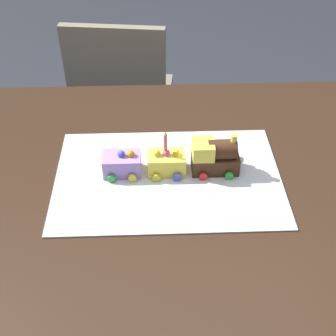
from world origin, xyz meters
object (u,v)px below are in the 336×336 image
at_px(dining_table, 160,210).
at_px(cake_locomotive, 215,156).
at_px(cake_car_gondola_lavender, 122,164).
at_px(birthday_candle, 165,141).
at_px(cake_car_caboose_lemon, 166,163).
at_px(chair, 123,100).

xyz_separation_m(dining_table, cake_locomotive, (-0.15, -0.04, 0.16)).
bearing_deg(cake_locomotive, dining_table, 14.80).
xyz_separation_m(cake_car_gondola_lavender, birthday_candle, (-0.12, 0.00, 0.07)).
distance_m(dining_table, cake_car_caboose_lemon, 0.15).
height_order(cake_locomotive, birthday_candle, birthday_candle).
relative_size(dining_table, birthday_candle, 22.85).
distance_m(chair, birthday_candle, 0.89).
xyz_separation_m(dining_table, birthday_candle, (-0.02, -0.04, 0.21)).
height_order(chair, cake_car_caboose_lemon, chair).
distance_m(dining_table, cake_locomotive, 0.22).
height_order(chair, cake_locomotive, same).
xyz_separation_m(dining_table, chair, (0.15, -0.83, -0.16)).
bearing_deg(cake_car_gondola_lavender, dining_table, 158.60).
distance_m(cake_locomotive, cake_car_caboose_lemon, 0.13).
distance_m(cake_car_caboose_lemon, birthday_candle, 0.07).
bearing_deg(chair, cake_locomotive, 117.43).
bearing_deg(birthday_candle, chair, -78.34).
bearing_deg(dining_table, cake_car_caboose_lemon, -115.14).
relative_size(dining_table, cake_car_caboose_lemon, 14.00).
xyz_separation_m(dining_table, cake_car_gondola_lavender, (0.10, -0.04, 0.14)).
bearing_deg(cake_car_caboose_lemon, chair, -78.19).
xyz_separation_m(chair, cake_car_gondola_lavender, (-0.05, 0.79, 0.30)).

